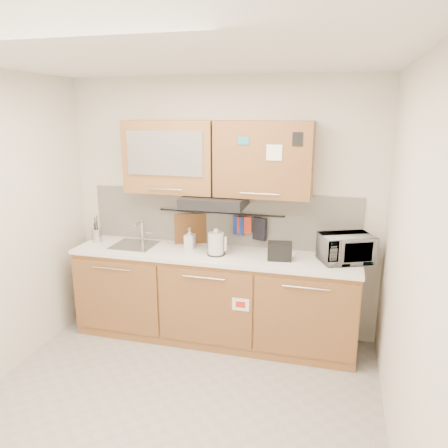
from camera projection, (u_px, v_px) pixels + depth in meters
The scene contains 20 objects.
floor at pixel (171, 411), 3.39m from camera, with size 3.20×3.20×0.00m, color #9E9993.
ceiling at pixel (159, 56), 2.74m from camera, with size 3.20×3.20×0.00m, color white.
wall_back at pixel (221, 208), 4.47m from camera, with size 3.20×3.20×0.00m, color silver.
wall_right at pixel (409, 273), 2.67m from camera, with size 3.00×3.00×0.00m, color silver.
base_cabinet at pixel (214, 301), 4.41m from camera, with size 2.80×0.64×0.88m.
countertop at pixel (213, 254), 4.28m from camera, with size 2.82×0.62×0.04m, color white.
backsplash at pixel (221, 218), 4.49m from camera, with size 2.80×0.02×0.56m, color silver.
upper_cabinets at pixel (216, 158), 4.18m from camera, with size 1.82×0.37×0.70m.
range_hood at pixel (215, 201), 4.21m from camera, with size 0.60×0.46×0.10m, color black.
sink at pixel (135, 245), 4.50m from camera, with size 0.42×0.40×0.26m.
utensil_rail at pixel (220, 213), 4.44m from camera, with size 0.02×0.02×1.30m, color black.
utensil_crock at pixel (97, 235), 4.63m from camera, with size 0.14×0.14×0.28m.
kettle at pixel (216, 244), 4.19m from camera, with size 0.19×0.17×0.26m.
toaster at pixel (280, 251), 4.05m from camera, with size 0.24×0.16×0.17m.
microwave at pixel (346, 248), 3.99m from camera, with size 0.46×0.31×0.26m, color #999999.
soap_bottle at pixel (190, 238), 4.40m from camera, with size 0.09×0.10×0.21m, color #999999.
cutting_board at pixel (192, 235), 4.56m from camera, with size 0.37×0.03×0.46m, color brown.
oven_mitt at pixel (239, 226), 4.40m from camera, with size 0.11×0.03×0.19m, color navy.
dark_pouch at pixel (260, 229), 4.35m from camera, with size 0.15×0.04×0.23m, color black.
pot_holder at pixel (244, 225), 4.38m from camera, with size 0.14×0.02×0.17m, color red.
Camera 1 is at (1.14, -2.72, 2.26)m, focal length 35.00 mm.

